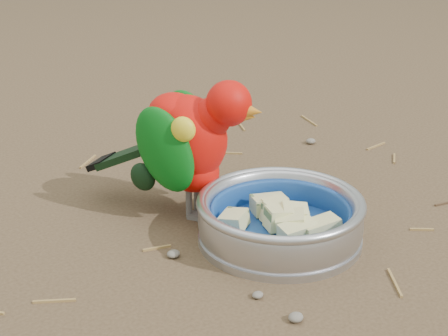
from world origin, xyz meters
TOP-DOWN VIEW (x-y plane):
  - ground at (0.00, 0.00)m, footprint 60.00×60.00m
  - food_bowl at (0.05, -0.04)m, footprint 0.22×0.22m
  - bowl_wall at (0.05, -0.04)m, footprint 0.22×0.22m
  - fruit_wedges at (0.05, -0.04)m, footprint 0.13×0.13m
  - lory_parrot at (0.01, 0.10)m, footprint 0.21×0.26m
  - ground_debris at (0.01, 0.10)m, footprint 0.90×0.80m

SIDE VIEW (x-z plane):
  - ground at x=0.00m, z-range 0.00..0.00m
  - ground_debris at x=0.01m, z-range 0.00..0.01m
  - food_bowl at x=0.05m, z-range 0.00..0.02m
  - fruit_wedges at x=0.05m, z-range 0.02..0.05m
  - bowl_wall at x=0.05m, z-range 0.02..0.06m
  - lory_parrot at x=0.01m, z-range 0.00..0.19m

